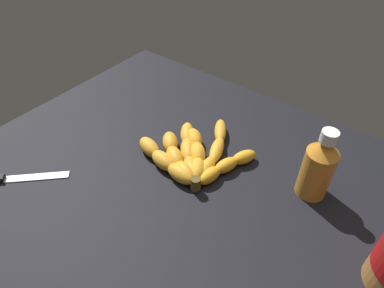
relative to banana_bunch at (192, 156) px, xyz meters
The scene contains 4 objects.
ground_plane 7.25cm from the banana_bunch, 136.60° to the left, with size 98.92×74.07×4.23cm, color black.
banana_bunch is the anchor object (origin of this frame).
honey_bottle 25.63cm from the banana_bunch, 162.83° to the right, with size 5.95×5.95×15.52cm.
butter_knife 38.03cm from the banana_bunch, 45.54° to the left, with size 15.58×14.98×1.20cm.
Camera 1 is at (-26.78, 36.93, 51.58)cm, focal length 31.10 mm.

